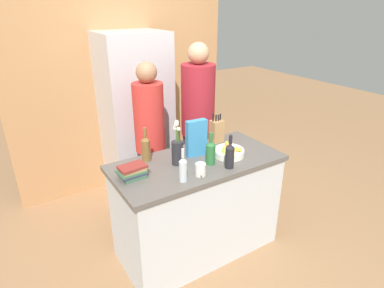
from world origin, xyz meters
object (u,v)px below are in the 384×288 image
(knife_block, at_px, (217,131))
(bottle_wine, at_px, (183,169))
(bottle_water, at_px, (146,148))
(book_stack, at_px, (132,172))
(cereal_box, at_px, (196,138))
(coffee_mug, at_px, (201,170))
(person_in_blue, at_px, (198,120))
(fruit_bowl, at_px, (229,151))
(flower_vase, at_px, (177,149))
(refrigerator, at_px, (136,118))
(bottle_vinegar, at_px, (211,152))
(person_at_sink, at_px, (150,136))
(bottle_oil, at_px, (230,155))

(knife_block, bearing_deg, bottle_wine, -143.92)
(bottle_water, bearing_deg, bottle_wine, -79.48)
(book_stack, height_order, bottle_wine, bottle_wine)
(cereal_box, bearing_deg, coffee_mug, -117.77)
(cereal_box, relative_size, coffee_mug, 2.79)
(book_stack, relative_size, person_in_blue, 0.12)
(fruit_bowl, relative_size, knife_block, 0.94)
(flower_vase, distance_m, person_in_blue, 0.83)
(flower_vase, relative_size, bottle_wine, 1.45)
(refrigerator, xyz_separation_m, bottle_water, (-0.34, -1.02, 0.10))
(bottle_vinegar, height_order, bottle_water, bottle_water)
(bottle_water, distance_m, person_at_sink, 0.48)
(refrigerator, distance_m, bottle_vinegar, 1.36)
(cereal_box, height_order, bottle_wine, cereal_box)
(cereal_box, distance_m, bottle_vinegar, 0.21)
(person_at_sink, bearing_deg, refrigerator, 60.51)
(coffee_mug, distance_m, person_at_sink, 0.87)
(bottle_vinegar, bearing_deg, bottle_oil, -56.59)
(refrigerator, distance_m, person_in_blue, 0.76)
(bottle_water, bearing_deg, coffee_mug, -62.41)
(person_at_sink, bearing_deg, bottle_wine, -118.00)
(bottle_oil, bearing_deg, book_stack, 160.27)
(bottle_oil, relative_size, bottle_vinegar, 1.03)
(bottle_vinegar, height_order, bottle_wine, bottle_vinegar)
(coffee_mug, relative_size, bottle_vinegar, 0.42)
(book_stack, relative_size, bottle_water, 0.74)
(refrigerator, distance_m, fruit_bowl, 1.35)
(fruit_bowl, distance_m, cereal_box, 0.31)
(knife_block, distance_m, cereal_box, 0.37)
(book_stack, distance_m, person_at_sink, 0.76)
(knife_block, relative_size, bottle_wine, 1.08)
(fruit_bowl, distance_m, knife_block, 0.34)
(cereal_box, relative_size, book_stack, 1.47)
(flower_vase, xyz_separation_m, person_at_sink, (0.04, 0.60, -0.10))
(flower_vase, bearing_deg, bottle_wine, -111.12)
(coffee_mug, height_order, bottle_water, bottle_water)
(knife_block, relative_size, cereal_box, 0.88)
(refrigerator, bearing_deg, person_in_blue, -56.05)
(knife_block, bearing_deg, flower_vase, -158.93)
(person_in_blue, bearing_deg, cereal_box, -135.54)
(flower_vase, bearing_deg, bottle_vinegar, -31.40)
(fruit_bowl, height_order, coffee_mug, fruit_bowl)
(book_stack, xyz_separation_m, person_in_blue, (0.98, 0.60, 0.05))
(bottle_water, bearing_deg, person_at_sink, 60.94)
(refrigerator, bearing_deg, cereal_box, -86.81)
(bottle_oil, bearing_deg, bottle_vinegar, 123.41)
(bottle_oil, relative_size, person_at_sink, 0.17)
(bottle_oil, bearing_deg, bottle_water, 137.07)
(coffee_mug, xyz_separation_m, person_in_blue, (0.53, 0.85, 0.05))
(fruit_bowl, xyz_separation_m, cereal_box, (-0.23, 0.16, 0.12))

